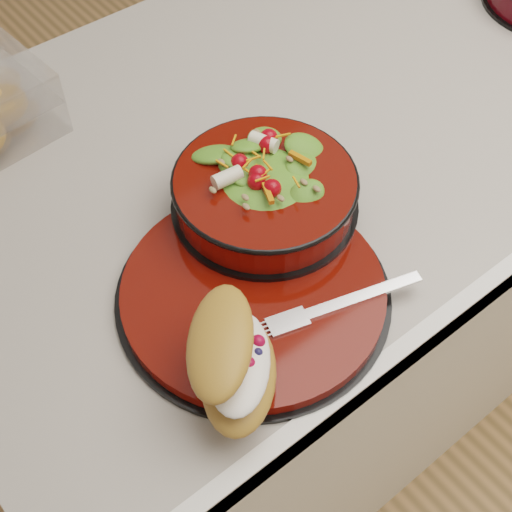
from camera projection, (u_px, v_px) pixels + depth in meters
island_counter at (305, 283)px, 1.37m from camera, size 1.24×0.74×0.90m
dinner_plate at (254, 292)px, 0.80m from camera, size 0.31×0.31×0.02m
salad_bowl at (265, 187)px, 0.84m from camera, size 0.23×0.23×0.09m
croissant at (235, 360)px, 0.69m from camera, size 0.15×0.16×0.08m
fork at (340, 303)px, 0.77m from camera, size 0.18×0.07×0.00m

